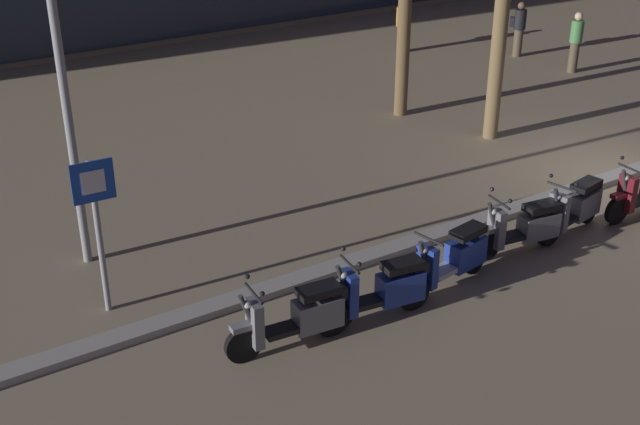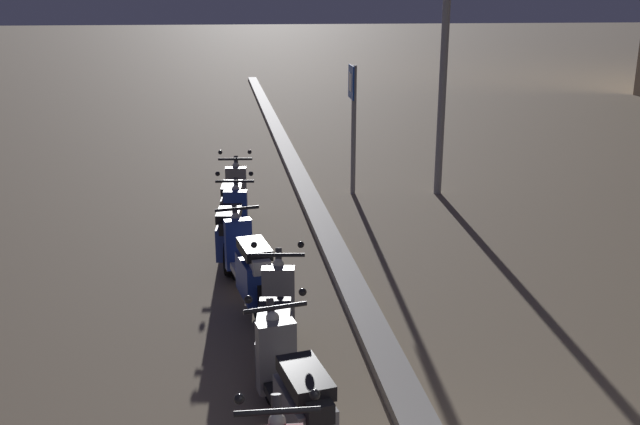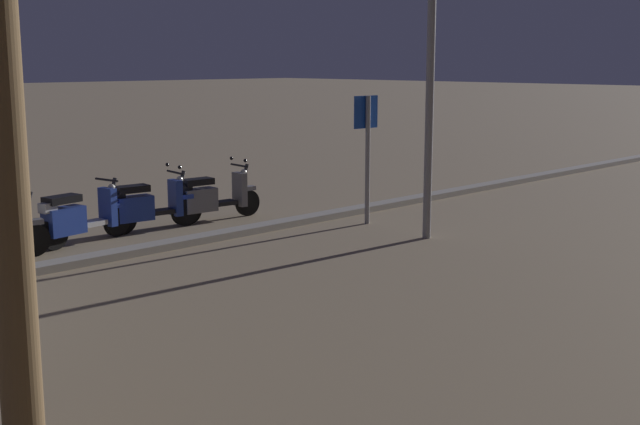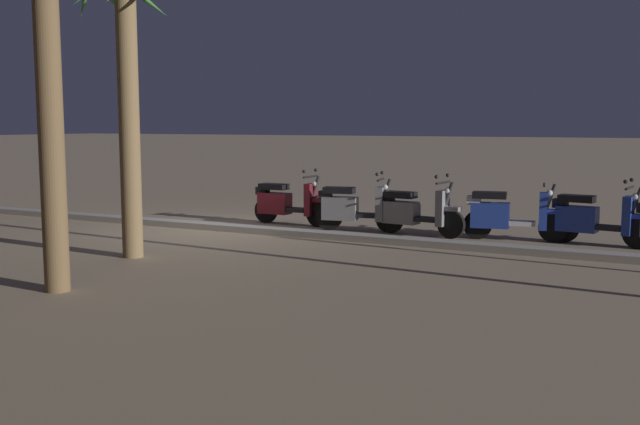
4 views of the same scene
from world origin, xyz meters
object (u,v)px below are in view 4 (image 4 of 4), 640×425
at_px(scooter_blue_last_in_row, 506,215).
at_px(scooter_blue_mid_front, 593,219).
at_px(scooter_grey_second_in_line, 414,212).
at_px(palm_tree_far_corner, 127,14).
at_px(scooter_maroon_mid_rear, 286,203).
at_px(scooter_grey_far_back, 352,208).

bearing_deg(scooter_blue_last_in_row, scooter_blue_mid_front, -173.32).
relative_size(scooter_grey_second_in_line, palm_tree_far_corner, 0.36).
distance_m(scooter_maroon_mid_rear, palm_tree_far_corner, 5.50).
distance_m(scooter_blue_last_in_row, palm_tree_far_corner, 7.30).
distance_m(scooter_blue_mid_front, scooter_grey_far_back, 4.41).
relative_size(scooter_blue_last_in_row, scooter_maroon_mid_rear, 1.02).
bearing_deg(palm_tree_far_corner, scooter_grey_far_back, -114.54).
xyz_separation_m(scooter_grey_second_in_line, palm_tree_far_corner, (3.14, 4.19, 3.31)).
xyz_separation_m(scooter_grey_far_back, palm_tree_far_corner, (1.89, 4.14, 3.29)).
distance_m(scooter_blue_last_in_row, scooter_grey_far_back, 2.95).
distance_m(scooter_grey_far_back, palm_tree_far_corner, 5.62).
bearing_deg(scooter_maroon_mid_rear, scooter_blue_last_in_row, 179.77).
relative_size(scooter_blue_last_in_row, palm_tree_far_corner, 0.37).
bearing_deg(scooter_maroon_mid_rear, scooter_grey_second_in_line, 176.10).
bearing_deg(scooter_grey_far_back, scooter_grey_second_in_line, -177.74).
distance_m(scooter_blue_mid_front, palm_tree_far_corner, 8.42).
bearing_deg(scooter_maroon_mid_rear, palm_tree_far_corner, 86.70).
bearing_deg(palm_tree_far_corner, scooter_maroon_mid_rear, -93.30).
bearing_deg(scooter_blue_last_in_row, scooter_maroon_mid_rear, -0.23).
height_order(scooter_maroon_mid_rear, palm_tree_far_corner, palm_tree_far_corner).
distance_m(scooter_grey_far_back, scooter_maroon_mid_rear, 1.66).
xyz_separation_m(scooter_blue_last_in_row, palm_tree_far_corner, (4.83, 4.37, 3.29)).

